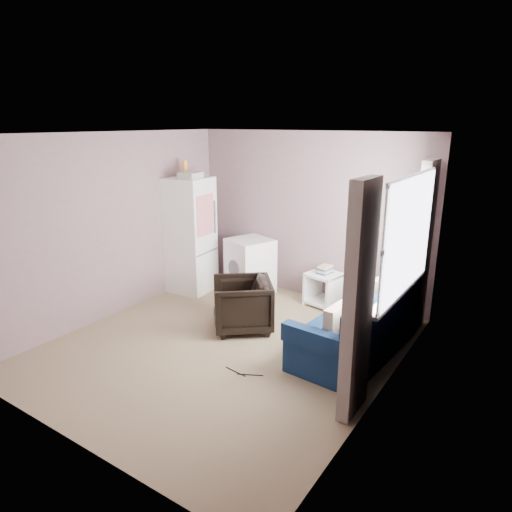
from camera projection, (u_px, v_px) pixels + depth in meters
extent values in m
cube|color=#968262|center=(225.00, 346.00, 5.56)|extent=(3.80, 4.20, 0.02)
cube|color=silver|center=(221.00, 133.00, 4.84)|extent=(3.80, 4.20, 0.02)
cube|color=gray|center=(308.00, 216.00, 6.89)|extent=(3.80, 0.02, 2.50)
cube|color=gray|center=(57.00, 307.00, 3.51)|extent=(3.80, 0.02, 2.50)
cube|color=gray|center=(112.00, 226.00, 6.21)|extent=(0.02, 4.20, 2.50)
cube|color=gray|center=(388.00, 277.00, 4.19)|extent=(0.02, 4.20, 2.50)
cube|color=white|center=(410.00, 235.00, 4.69)|extent=(0.01, 1.60, 1.20)
imported|color=black|center=(242.00, 302.00, 5.91)|extent=(0.99, 0.99, 0.75)
cube|color=white|center=(190.00, 235.00, 7.16)|extent=(0.68, 0.68, 1.81)
cube|color=slate|center=(208.00, 252.00, 7.09)|extent=(0.07, 0.58, 0.02)
cube|color=slate|center=(215.00, 217.00, 7.13)|extent=(0.02, 0.03, 0.52)
cube|color=white|center=(205.00, 215.00, 6.89)|extent=(0.05, 0.43, 0.62)
cylinder|color=#FDA432|center=(185.00, 169.00, 6.95)|extent=(0.09, 0.09, 0.25)
cube|color=beige|center=(190.00, 176.00, 6.75)|extent=(0.30, 0.34, 0.09)
cube|color=white|center=(250.00, 266.00, 7.21)|extent=(0.78, 0.78, 0.86)
cube|color=slate|center=(249.00, 241.00, 7.08)|extent=(0.72, 0.71, 0.05)
cylinder|color=slate|center=(234.00, 269.00, 7.03)|extent=(0.27, 0.12, 0.28)
cube|color=white|center=(324.00, 275.00, 6.66)|extent=(0.52, 0.52, 0.04)
cube|color=white|center=(323.00, 301.00, 6.78)|extent=(0.52, 0.52, 0.04)
cube|color=white|center=(313.00, 286.00, 6.86)|extent=(0.12, 0.45, 0.50)
cube|color=white|center=(335.00, 292.00, 6.59)|extent=(0.12, 0.45, 0.50)
cube|color=navy|center=(325.00, 272.00, 6.65)|extent=(0.19, 0.24, 0.03)
cube|color=#CEBD89|center=(325.00, 271.00, 6.63)|extent=(0.17, 0.23, 0.03)
cube|color=navy|center=(324.00, 268.00, 6.64)|extent=(0.20, 0.25, 0.03)
cube|color=#CEBD89|center=(325.00, 267.00, 6.61)|extent=(0.17, 0.23, 0.03)
cube|color=navy|center=(355.00, 337.00, 5.35)|extent=(0.97, 1.83, 0.39)
cube|color=navy|center=(384.00, 311.00, 5.04)|extent=(0.31, 1.78, 0.43)
cube|color=navy|center=(318.00, 340.00, 4.62)|extent=(0.84, 0.20, 0.20)
cube|color=navy|center=(386.00, 292.00, 5.92)|extent=(0.84, 0.20, 0.20)
cube|color=beige|center=(337.00, 323.00, 4.78)|extent=(0.15, 0.40, 0.39)
cube|color=beige|center=(381.00, 292.00, 5.64)|extent=(0.15, 0.40, 0.39)
cube|color=white|center=(346.00, 321.00, 5.27)|extent=(0.25, 0.34, 0.02)
cube|color=silver|center=(356.00, 315.00, 5.16)|extent=(0.08, 0.33, 0.21)
cube|color=white|center=(398.00, 291.00, 4.90)|extent=(0.14, 1.70, 0.04)
cube|color=white|center=(403.00, 289.00, 4.87)|extent=(0.02, 1.68, 0.05)
cube|color=white|center=(408.00, 235.00, 4.70)|extent=(0.02, 1.68, 0.05)
cube|color=white|center=(414.00, 176.00, 4.53)|extent=(0.02, 1.68, 0.05)
cube|color=white|center=(383.00, 253.00, 4.06)|extent=(0.02, 0.05, 1.20)
cube|color=white|center=(401.00, 240.00, 4.48)|extent=(0.02, 0.05, 1.20)
cube|color=white|center=(415.00, 230.00, 4.91)|extent=(0.02, 0.05, 1.20)
cube|color=white|center=(428.00, 221.00, 5.34)|extent=(0.02, 0.05, 1.20)
cube|color=beige|center=(359.00, 302.00, 4.00)|extent=(0.12, 0.46, 2.18)
cube|color=beige|center=(423.00, 248.00, 5.72)|extent=(0.12, 0.46, 2.18)
cylinder|color=black|center=(250.00, 375.00, 4.90)|extent=(0.26, 0.14, 0.01)
cylinder|color=black|center=(236.00, 372.00, 4.97)|extent=(0.28, 0.05, 0.01)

